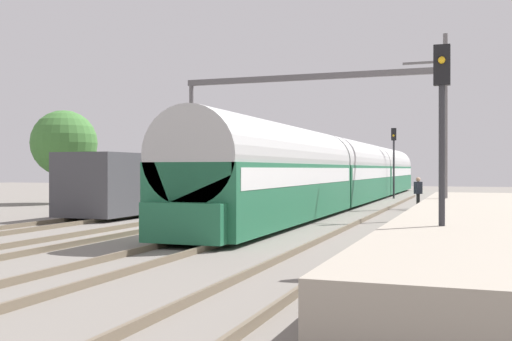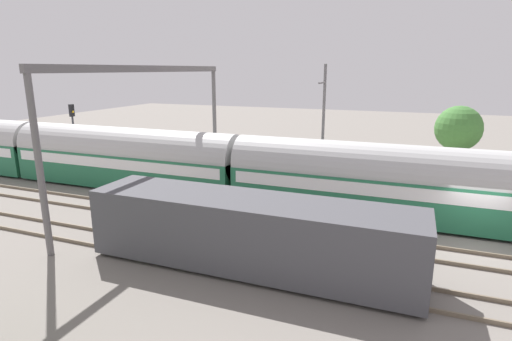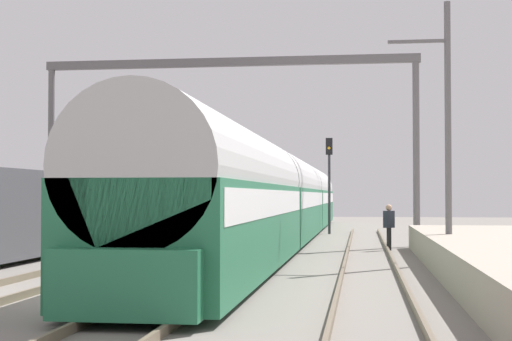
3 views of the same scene
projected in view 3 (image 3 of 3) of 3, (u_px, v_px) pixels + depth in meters
The scene contains 10 objects.
ground at pixel (90, 296), 16.27m from camera, with size 120.00×120.00×0.00m, color slate.
track_west at pixel (2, 291), 16.53m from camera, with size 1.51×60.00×0.16m.
track_east at pixel (182, 294), 16.02m from camera, with size 1.51×60.00×0.16m.
track_far_east at pixel (373, 297), 15.51m from camera, with size 1.52×60.00×0.16m.
passenger_train at pixel (282, 197), 36.50m from camera, with size 2.93×49.20×3.82m.
freight_car at pixel (10, 214), 25.61m from camera, with size 2.80×13.00×2.70m.
person_crossing at pixel (389, 223), 29.78m from camera, with size 0.44×0.46×1.73m.
railway_signal_far at pixel (329, 173), 42.36m from camera, with size 0.36×0.30×5.14m.
catenary_gantry at pixel (228, 105), 33.24m from camera, with size 15.94×0.28×7.86m.
catenary_pole_east_mid at pixel (446, 127), 24.06m from camera, with size 1.90×0.20×8.00m.
Camera 3 is at (5.54, -15.75, 2.09)m, focal length 55.53 mm.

